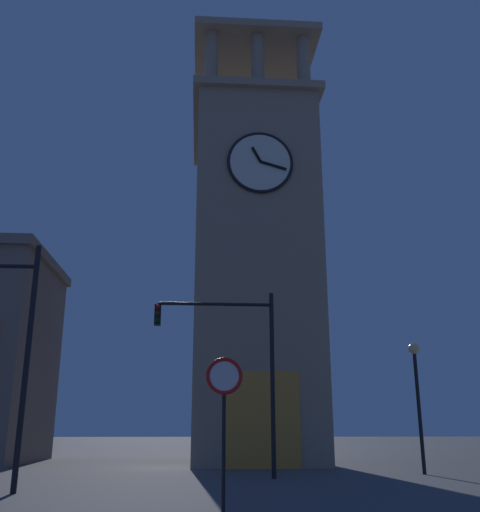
{
  "coord_description": "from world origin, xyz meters",
  "views": [
    {
      "loc": [
        -1.2,
        26.87,
        1.61
      ],
      "look_at": [
        -3.32,
        -2.98,
        10.56
      ],
      "focal_mm": 40.62,
      "sensor_mm": 36.0,
      "label": 1
    }
  ],
  "objects_px": {
    "no_horn_sign": "(224,389)",
    "traffic_signal_near": "(235,351)",
    "clocktower": "(252,272)",
    "street_lamp": "(417,380)"
  },
  "relations": [
    {
      "from": "no_horn_sign",
      "to": "traffic_signal_near",
      "type": "bearing_deg",
      "value": -95.2
    },
    {
      "from": "clocktower",
      "to": "traffic_signal_near",
      "type": "distance_m",
      "value": 10.8
    },
    {
      "from": "no_horn_sign",
      "to": "street_lamp",
      "type": "bearing_deg",
      "value": -129.02
    },
    {
      "from": "traffic_signal_near",
      "to": "street_lamp",
      "type": "xyz_separation_m",
      "value": [
        -7.09,
        -1.54,
        -0.87
      ]
    },
    {
      "from": "clocktower",
      "to": "traffic_signal_near",
      "type": "xyz_separation_m",
      "value": [
        1.48,
        9.23,
        -5.4
      ]
    },
    {
      "from": "street_lamp",
      "to": "no_horn_sign",
      "type": "xyz_separation_m",
      "value": [
        7.83,
        9.66,
        -0.98
      ]
    },
    {
      "from": "clocktower",
      "to": "no_horn_sign",
      "type": "relative_size",
      "value": 7.84
    },
    {
      "from": "clocktower",
      "to": "street_lamp",
      "type": "xyz_separation_m",
      "value": [
        -5.61,
        7.7,
        -6.27
      ]
    },
    {
      "from": "traffic_signal_near",
      "to": "street_lamp",
      "type": "bearing_deg",
      "value": -167.78
    },
    {
      "from": "clocktower",
      "to": "traffic_signal_near",
      "type": "height_order",
      "value": "clocktower"
    }
  ]
}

